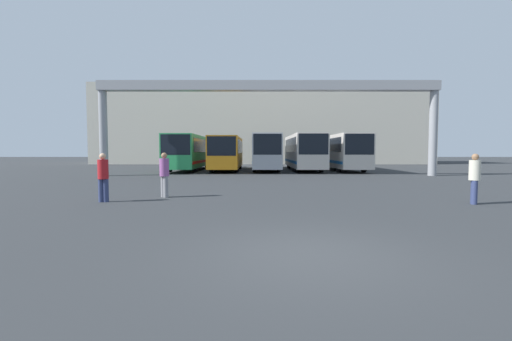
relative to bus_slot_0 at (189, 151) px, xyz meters
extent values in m
plane|color=#2D3033|center=(7.32, -27.19, -1.89)|extent=(200.00, 200.00, 0.00)
cube|color=#B7B2A3|center=(7.32, 20.12, 3.77)|extent=(48.39, 12.00, 11.32)
cylinder|color=gray|center=(-4.96, -7.63, 1.27)|extent=(0.60, 0.60, 6.31)
cylinder|color=gray|center=(19.61, -7.63, 1.27)|extent=(0.60, 0.60, 6.31)
cube|color=gray|center=(7.32, -7.63, 4.77)|extent=(25.17, 0.80, 0.70)
cube|color=#268C4C|center=(0.00, 0.01, -0.07)|extent=(2.57, 11.97, 2.93)
cube|color=black|center=(0.00, -5.95, 0.47)|extent=(2.37, 0.06, 1.64)
cube|color=black|center=(0.00, 0.01, 0.47)|extent=(2.60, 10.17, 1.23)
cube|color=red|center=(0.00, 0.01, -1.01)|extent=(2.60, 11.37, 0.24)
cylinder|color=black|center=(-1.13, -3.34, -1.39)|extent=(0.28, 1.00, 1.00)
cylinder|color=black|center=(1.13, -3.34, -1.39)|extent=(0.28, 1.00, 1.00)
cylinder|color=black|center=(-1.13, 3.36, -1.39)|extent=(0.28, 1.00, 1.00)
cylinder|color=black|center=(1.13, 3.36, -1.39)|extent=(0.28, 1.00, 1.00)
cube|color=orange|center=(3.66, -0.76, -0.15)|extent=(2.52, 10.42, 2.78)
cube|color=black|center=(3.66, -5.95, 0.36)|extent=(2.32, 0.06, 1.55)
cube|color=black|center=(3.66, -0.76, 0.36)|extent=(2.55, 8.85, 1.17)
cube|color=orange|center=(3.66, -0.76, -1.04)|extent=(2.55, 9.90, 0.24)
cylinder|color=black|center=(2.56, -3.68, -1.37)|extent=(0.28, 1.05, 1.05)
cylinder|color=black|center=(4.76, -3.68, -1.37)|extent=(0.28, 1.05, 1.05)
cylinder|color=black|center=(2.56, 2.15, -1.37)|extent=(0.28, 1.05, 1.05)
cylinder|color=black|center=(4.76, 2.15, -1.37)|extent=(0.28, 1.05, 1.05)
cube|color=#999EA5|center=(7.32, 0.02, -0.05)|extent=(2.44, 11.99, 2.98)
cube|color=black|center=(7.32, -5.95, 0.50)|extent=(2.25, 0.06, 1.67)
cube|color=black|center=(7.32, 0.02, 0.50)|extent=(2.47, 10.20, 1.25)
cube|color=#1966B2|center=(7.32, 0.02, -1.00)|extent=(2.47, 11.40, 0.24)
cylinder|color=black|center=(6.26, -3.33, -1.38)|extent=(0.28, 1.03, 1.03)
cylinder|color=black|center=(8.39, -3.33, -1.38)|extent=(0.28, 1.03, 1.03)
cylinder|color=black|center=(6.26, 3.38, -1.38)|extent=(0.28, 1.03, 1.03)
cylinder|color=black|center=(8.39, 3.38, -1.38)|extent=(0.28, 1.03, 1.03)
cube|color=beige|center=(10.99, -0.20, -0.04)|extent=(2.57, 11.54, 3.00)
cube|color=black|center=(10.99, -5.95, 0.52)|extent=(2.36, 0.06, 1.68)
cube|color=black|center=(10.99, -0.20, 0.52)|extent=(2.60, 9.81, 1.26)
cube|color=#1966B2|center=(10.99, -0.20, -1.00)|extent=(2.60, 10.96, 0.24)
cylinder|color=black|center=(9.86, -3.44, -1.42)|extent=(0.28, 0.95, 0.95)
cylinder|color=black|center=(12.11, -3.44, -1.42)|extent=(0.28, 0.95, 0.95)
cylinder|color=black|center=(9.86, 3.03, -1.42)|extent=(0.28, 0.95, 0.95)
cylinder|color=black|center=(12.11, 3.03, -1.42)|extent=(0.28, 0.95, 0.95)
cube|color=beige|center=(14.65, -0.61, -0.05)|extent=(2.53, 10.73, 2.98)
cube|color=black|center=(14.65, -5.95, 0.51)|extent=(2.33, 0.06, 1.67)
cube|color=black|center=(14.65, -0.61, 0.51)|extent=(2.56, 9.12, 1.25)
cube|color=#1966B2|center=(14.65, -0.61, -1.00)|extent=(2.56, 10.19, 0.24)
cylinder|color=black|center=(13.55, -3.61, -1.39)|extent=(0.28, 1.00, 1.00)
cylinder|color=black|center=(15.75, -3.61, -1.39)|extent=(0.28, 1.00, 1.00)
cylinder|color=black|center=(13.55, 2.39, -1.39)|extent=(0.28, 1.00, 1.00)
cylinder|color=black|center=(15.75, 2.39, -1.39)|extent=(0.28, 1.00, 1.00)
cylinder|color=navy|center=(14.08, -21.22, -1.47)|extent=(0.19, 0.19, 0.84)
cylinder|color=navy|center=(14.01, -21.37, -1.47)|extent=(0.19, 0.19, 0.84)
cylinder|color=beige|center=(14.05, -21.29, -0.70)|extent=(0.37, 0.37, 0.70)
sphere|color=#8C6647|center=(14.05, -21.29, -0.24)|extent=(0.23, 0.23, 0.23)
cylinder|color=navy|center=(0.77, -20.81, -1.47)|extent=(0.19, 0.19, 0.85)
cylinder|color=navy|center=(0.93, -20.79, -1.47)|extent=(0.19, 0.19, 0.85)
cylinder|color=#A5191E|center=(0.85, -20.80, -0.69)|extent=(0.37, 0.37, 0.70)
sphere|color=tan|center=(0.85, -20.80, -0.23)|extent=(0.23, 0.23, 0.23)
cylinder|color=gray|center=(2.80, -19.59, -1.46)|extent=(0.20, 0.20, 0.85)
cylinder|color=gray|center=(2.67, -19.48, -1.46)|extent=(0.20, 0.20, 0.85)
cylinder|color=#8C4C8C|center=(2.74, -19.53, -0.68)|extent=(0.37, 0.37, 0.71)
sphere|color=#8C6647|center=(2.74, -19.53, -0.21)|extent=(0.23, 0.23, 0.23)
camera|label=1|loc=(6.41, -33.18, -0.03)|focal=24.00mm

